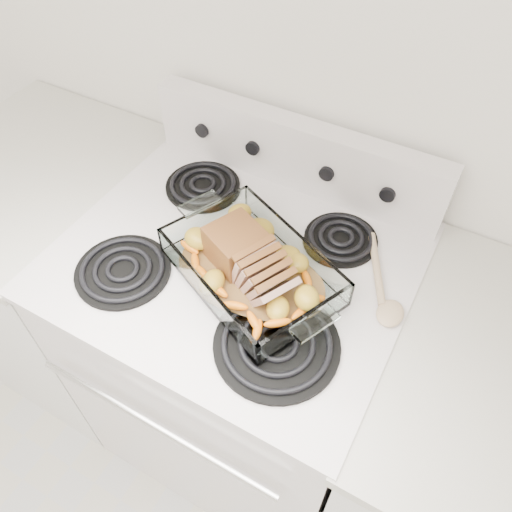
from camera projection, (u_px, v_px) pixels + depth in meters
The scene contains 7 objects.
electric_range at pixel (240, 356), 1.47m from camera, with size 0.78×0.70×1.12m.
counter_left at pixel (71, 273), 1.69m from camera, with size 0.58×0.68×0.93m.
counter_right at pixel (465, 472), 1.27m from camera, with size 0.58×0.68×0.93m.
baking_dish at pixel (251, 271), 1.06m from camera, with size 0.36×0.24×0.07m.
pork_roast at pixel (242, 258), 1.05m from camera, with size 0.22×0.11×0.09m.
roast_vegetables at pixel (258, 257), 1.08m from camera, with size 0.35×0.19×0.04m.
wooden_spoon at pixel (384, 293), 1.05m from camera, with size 0.14×0.23×0.02m.
Camera 1 is at (0.40, 1.04, 1.79)m, focal length 35.00 mm.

